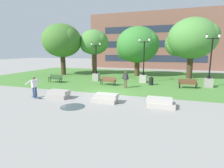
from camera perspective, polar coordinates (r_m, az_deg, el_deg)
name	(u,v)px	position (r m, az deg, el deg)	size (l,w,h in m)	color
ground_plane	(108,94)	(15.33, -1.35, -3.31)	(140.00, 140.00, 0.00)	gray
grass_lawn	(132,78)	(24.81, 6.39, 2.02)	(40.00, 20.00, 0.02)	#4C8438
concrete_block_center	(58,94)	(14.69, -17.21, -3.19)	(1.90, 0.90, 0.64)	#9E9991
concrete_block_left	(105,98)	(12.88, -2.18, -4.63)	(1.88, 0.90, 0.64)	#B2ADA3
concrete_block_right	(160,103)	(12.20, 15.51, -5.89)	(1.87, 0.90, 0.64)	#B2ADA3
person_skateboarder	(34,86)	(15.29, -24.04, -0.54)	(0.41, 1.52, 1.71)	#384C7A
skateboard	(37,97)	(15.20, -23.31, -3.99)	(1.04, 0.38, 0.14)	#2D4C75
puddle	(73,107)	(12.20, -12.70, -7.25)	(1.68, 1.68, 0.01)	#47515B
park_bench_near_left	(188,83)	(19.24, 23.50, 0.30)	(1.86, 0.78, 0.90)	brown
park_bench_near_right	(55,78)	(21.99, -17.98, 1.86)	(1.83, 0.66, 0.90)	#284723
park_bench_far_left	(108,80)	(19.25, -1.23, 1.19)	(1.86, 0.78, 0.90)	brown
lamp_post_left	(143,74)	(21.06, 10.19, 3.31)	(1.32, 0.80, 5.22)	#ADA89E
lamp_post_right	(209,77)	(20.64, 29.09, 2.08)	(1.32, 0.80, 5.41)	gray
lamp_post_center	(96,73)	(22.18, -5.15, 3.63)	(1.32, 0.80, 4.83)	gray
tree_far_left	(191,39)	(26.26, 24.47, 13.21)	(6.64, 6.33, 8.05)	#42301E
tree_near_left	(94,43)	(28.78, -6.01, 13.22)	(4.84, 4.61, 7.05)	#4C3823
tree_near_right	(62,41)	(28.94, -16.12, 13.30)	(6.29, 5.99, 7.85)	#42301E
tree_far_right	(137,45)	(26.85, 8.20, 12.41)	(6.54, 6.23, 7.28)	#4C3823
trash_bin	(151,81)	(19.75, 12.68, 1.07)	(0.49, 0.49, 0.96)	black
person_bystander_near_lawn	(125,79)	(17.66, 4.41, 1.77)	(0.74, 0.35, 1.71)	brown
building_facade_distant	(153,41)	(38.75, 13.27, 13.63)	(28.13, 1.03, 11.83)	brown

